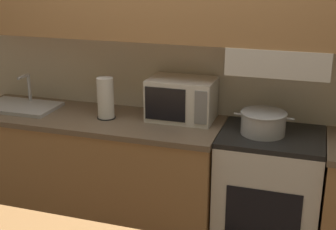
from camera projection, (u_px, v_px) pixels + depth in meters
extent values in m
plane|color=#3D2D23|center=(183.00, 224.00, 3.51)|extent=(16.00, 16.00, 0.00)
cube|color=silver|center=(186.00, 56.00, 3.13)|extent=(5.29, 0.05, 2.55)
cube|color=white|center=(279.00, 59.00, 2.76)|extent=(0.59, 0.34, 0.16)
cube|color=tan|center=(95.00, 178.00, 3.29)|extent=(1.74, 0.56, 0.86)
cube|color=#75604C|center=(91.00, 118.00, 3.14)|extent=(1.76, 0.58, 0.04)
cube|color=white|center=(267.00, 202.00, 2.96)|extent=(0.62, 0.52, 0.86)
cube|color=black|center=(272.00, 137.00, 2.82)|extent=(0.62, 0.52, 0.03)
cube|color=black|center=(263.00, 214.00, 2.70)|extent=(0.43, 0.01, 0.30)
cylinder|color=black|center=(246.00, 138.00, 2.76)|extent=(0.09, 0.09, 0.01)
cylinder|color=black|center=(295.00, 144.00, 2.68)|extent=(0.09, 0.09, 0.01)
cylinder|color=black|center=(251.00, 127.00, 2.95)|extent=(0.09, 0.09, 0.01)
cylinder|color=black|center=(297.00, 131.00, 2.87)|extent=(0.09, 0.09, 0.01)
cylinder|color=#B7BABF|center=(263.00, 123.00, 2.80)|extent=(0.26, 0.26, 0.14)
torus|color=#B7BABF|center=(264.00, 113.00, 2.78)|extent=(0.28, 0.28, 0.01)
cylinder|color=#B7BABF|center=(238.00, 114.00, 2.83)|extent=(0.05, 0.01, 0.01)
cylinder|color=#B7BABF|center=(290.00, 119.00, 2.74)|extent=(0.05, 0.01, 0.01)
cube|color=white|center=(182.00, 99.00, 3.03)|extent=(0.43, 0.28, 0.27)
cube|color=black|center=(165.00, 104.00, 2.92)|extent=(0.26, 0.01, 0.21)
cube|color=gray|center=(201.00, 108.00, 2.86)|extent=(0.08, 0.01, 0.21)
cube|color=#B7BABF|center=(21.00, 107.00, 3.29)|extent=(0.51, 0.32, 0.02)
cube|color=#4C4F54|center=(20.00, 107.00, 3.27)|extent=(0.44, 0.24, 0.01)
cylinder|color=#B7BABF|center=(29.00, 88.00, 3.36)|extent=(0.02, 0.02, 0.19)
cylinder|color=#B7BABF|center=(23.00, 77.00, 3.28)|extent=(0.02, 0.12, 0.02)
cylinder|color=black|center=(106.00, 117.00, 3.10)|extent=(0.12, 0.12, 0.01)
cylinder|color=white|center=(106.00, 98.00, 3.05)|extent=(0.11, 0.11, 0.27)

